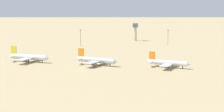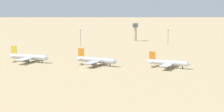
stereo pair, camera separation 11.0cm
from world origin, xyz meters
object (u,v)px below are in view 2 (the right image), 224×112
object	(u,v)px
parked_jet_orange_3	(168,63)
light_pole_mid	(81,37)
parked_jet_orange_2	(96,60)
control_tower	(135,30)
parked_jet_yellow_1	(28,57)
light_pole_west	(168,36)

from	to	relation	value
parked_jet_orange_3	light_pole_mid	xyz separation A→B (m)	(-103.46, 98.72, 6.10)
parked_jet_orange_2	light_pole_mid	distance (m)	115.83
control_tower	light_pole_mid	world-z (taller)	control_tower
parked_jet_yellow_1	parked_jet_orange_2	size ratio (longest dim) A/B	1.03
parked_jet_yellow_1	control_tower	size ratio (longest dim) A/B	1.83
light_pole_mid	parked_jet_orange_3	bearing A→B (deg)	-43.66
parked_jet_yellow_1	control_tower	distance (m)	175.86
parked_jet_orange_3	light_pole_west	xyz separation A→B (m)	(-21.02, 134.94, 5.58)
light_pole_west	light_pole_mid	xyz separation A→B (m)	(-82.44, -36.23, 0.52)
parked_jet_orange_2	control_tower	world-z (taller)	control_tower
parked_jet_orange_3	control_tower	world-z (taller)	control_tower
control_tower	light_pole_west	world-z (taller)	control_tower
parked_jet_yellow_1	light_pole_mid	bearing A→B (deg)	92.54
parked_jet_yellow_1	light_pole_west	size ratio (longest dim) A/B	2.30
control_tower	parked_jet_orange_2	bearing A→B (deg)	-86.23
parked_jet_orange_2	light_pole_west	distance (m)	143.05
parked_jet_orange_3	control_tower	bearing A→B (deg)	119.12
parked_jet_yellow_1	control_tower	world-z (taller)	control_tower
parked_jet_yellow_1	control_tower	xyz separation A→B (m)	(42.99, 170.33, 8.06)
parked_jet_orange_2	light_pole_west	bearing A→B (deg)	88.74
control_tower	parked_jet_orange_3	bearing A→B (deg)	-69.15
parked_jet_orange_3	light_pole_mid	size ratio (longest dim) A/B	1.95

